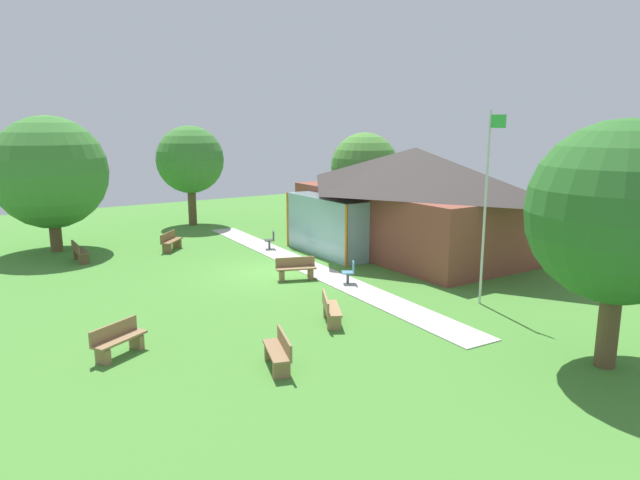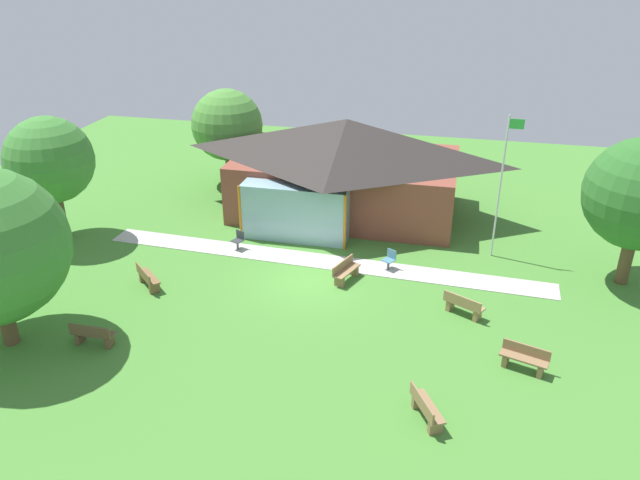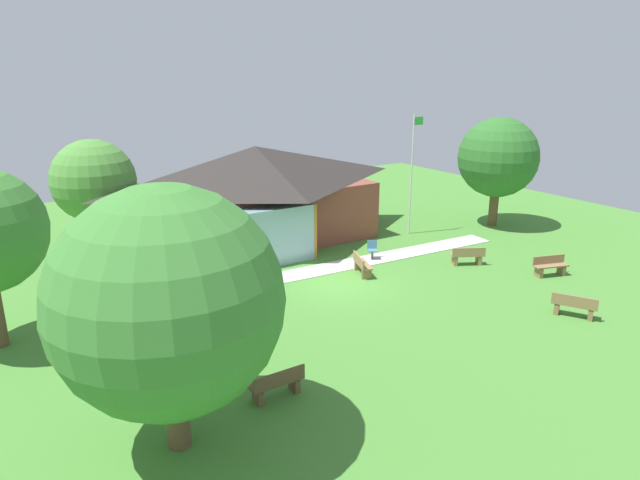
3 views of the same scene
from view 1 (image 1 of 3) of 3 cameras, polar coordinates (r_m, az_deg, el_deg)
ground_plane at (r=22.64m, az=-4.80°, el=-3.27°), size 44.00×44.00×0.00m
pavilion at (r=26.32m, az=9.07°, el=4.17°), size 11.74×8.08×4.73m
footpath at (r=23.42m, az=-1.26°, el=-2.68°), size 19.50×2.15×0.03m
flagpole at (r=18.78m, az=16.31°, el=3.80°), size 0.64×0.08×6.21m
bench_lawn_far_right at (r=13.98m, az=-4.14°, el=-11.16°), size 1.56×0.87×0.84m
bench_front_right at (r=15.51m, az=-19.54°, el=-9.48°), size 1.11×1.52×0.84m
bench_rear_near_path at (r=21.50m, az=-2.43°, el=-2.94°), size 0.93×1.56×0.84m
bench_front_left at (r=26.30m, az=-22.93°, el=-1.16°), size 1.51×0.46×0.84m
bench_mid_right at (r=16.90m, az=1.03°, el=-7.03°), size 1.53×1.08×0.84m
bench_mid_left at (r=27.28m, az=-14.70°, el=-0.18°), size 1.40×1.34×0.84m
patio_chair_lawn_spare at (r=20.91m, az=2.98°, el=-3.33°), size 0.60×0.60×0.86m
patio_chair_west at (r=26.68m, az=-4.96°, el=-0.06°), size 0.58×0.58×0.86m
tree_lawn_corner at (r=28.55m, az=-25.43°, el=6.12°), size 5.06×5.06×6.16m
tree_behind_pavilion_left at (r=33.41m, az=4.47°, el=7.33°), size 3.90×3.90×5.28m
tree_west_hedge at (r=33.47m, az=-12.87°, el=7.82°), size 3.81×3.81×5.67m
tree_east_hedge at (r=14.87m, az=27.87°, el=2.40°), size 4.29×4.29×5.94m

